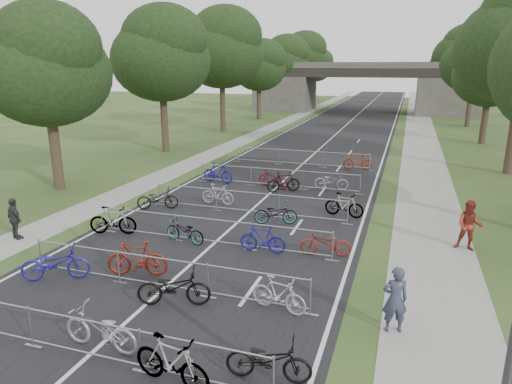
% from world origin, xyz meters
% --- Properties ---
extents(road, '(11.00, 140.00, 0.01)m').
position_xyz_m(road, '(0.00, 50.00, 0.01)').
color(road, black).
rests_on(road, ground).
extents(sidewalk_right, '(3.00, 140.00, 0.01)m').
position_xyz_m(sidewalk_right, '(8.00, 50.00, 0.01)').
color(sidewalk_right, gray).
rests_on(sidewalk_right, ground).
extents(sidewalk_left, '(2.00, 140.00, 0.01)m').
position_xyz_m(sidewalk_left, '(-7.50, 50.00, 0.01)').
color(sidewalk_left, gray).
rests_on(sidewalk_left, ground).
extents(lane_markings, '(0.12, 140.00, 0.00)m').
position_xyz_m(lane_markings, '(0.00, 50.00, 0.00)').
color(lane_markings, silver).
rests_on(lane_markings, ground).
extents(overpass_bridge, '(31.00, 8.00, 7.05)m').
position_xyz_m(overpass_bridge, '(0.00, 65.00, 3.53)').
color(overpass_bridge, '#45433D').
rests_on(overpass_bridge, ground).
extents(tree_left_0, '(6.72, 6.72, 10.25)m').
position_xyz_m(tree_left_0, '(-11.39, 15.93, 6.49)').
color(tree_left_0, '#33261C').
rests_on(tree_left_0, ground).
extents(tree_left_1, '(7.56, 7.56, 11.53)m').
position_xyz_m(tree_left_1, '(-11.39, 27.93, 7.30)').
color(tree_left_1, '#33261C').
rests_on(tree_left_1, ground).
extents(tree_left_2, '(8.40, 8.40, 12.81)m').
position_xyz_m(tree_left_2, '(-11.39, 39.93, 8.12)').
color(tree_left_2, '#33261C').
rests_on(tree_left_2, ground).
extents(tree_right_2, '(6.16, 6.16, 9.39)m').
position_xyz_m(tree_right_2, '(13.11, 39.93, 5.95)').
color(tree_right_2, '#33261C').
rests_on(tree_right_2, ground).
extents(tree_left_3, '(6.72, 6.72, 10.25)m').
position_xyz_m(tree_left_3, '(-11.39, 51.93, 6.49)').
color(tree_left_3, '#33261C').
rests_on(tree_left_3, ground).
extents(tree_right_3, '(7.17, 7.17, 10.93)m').
position_xyz_m(tree_right_3, '(13.11, 51.93, 6.92)').
color(tree_right_3, '#33261C').
rests_on(tree_right_3, ground).
extents(tree_left_4, '(7.56, 7.56, 11.53)m').
position_xyz_m(tree_left_4, '(-11.39, 63.93, 7.30)').
color(tree_left_4, '#33261C').
rests_on(tree_left_4, ground).
extents(tree_right_4, '(8.18, 8.18, 12.47)m').
position_xyz_m(tree_right_4, '(13.11, 63.93, 7.90)').
color(tree_right_4, '#33261C').
rests_on(tree_right_4, ground).
extents(tree_left_5, '(8.40, 8.40, 12.81)m').
position_xyz_m(tree_left_5, '(-11.39, 75.93, 8.12)').
color(tree_left_5, '#33261C').
rests_on(tree_left_5, ground).
extents(tree_right_5, '(6.16, 6.16, 9.39)m').
position_xyz_m(tree_right_5, '(13.11, 75.93, 5.95)').
color(tree_right_5, '#33261C').
rests_on(tree_right_5, ground).
extents(tree_left_6, '(6.72, 6.72, 10.25)m').
position_xyz_m(tree_left_6, '(-11.39, 87.93, 6.49)').
color(tree_left_6, '#33261C').
rests_on(tree_left_6, ground).
extents(tree_right_6, '(7.17, 7.17, 10.93)m').
position_xyz_m(tree_right_6, '(13.11, 87.93, 6.92)').
color(tree_right_6, '#33261C').
rests_on(tree_right_6, ground).
extents(barrier_row_1, '(9.70, 0.08, 1.10)m').
position_xyz_m(barrier_row_1, '(0.00, 3.60, 0.55)').
color(barrier_row_1, '#999BA1').
rests_on(barrier_row_1, ground).
extents(barrier_row_2, '(9.70, 0.08, 1.10)m').
position_xyz_m(barrier_row_2, '(0.00, 7.20, 0.55)').
color(barrier_row_2, '#999BA1').
rests_on(barrier_row_2, ground).
extents(barrier_row_3, '(9.70, 0.08, 1.10)m').
position_xyz_m(barrier_row_3, '(0.00, 11.00, 0.55)').
color(barrier_row_3, '#999BA1').
rests_on(barrier_row_3, ground).
extents(barrier_row_4, '(9.70, 0.08, 1.10)m').
position_xyz_m(barrier_row_4, '(0.00, 15.00, 0.55)').
color(barrier_row_4, '#999BA1').
rests_on(barrier_row_4, ground).
extents(barrier_row_5, '(9.70, 0.08, 1.10)m').
position_xyz_m(barrier_row_5, '(0.00, 20.00, 0.55)').
color(barrier_row_5, '#999BA1').
rests_on(barrier_row_5, ground).
extents(barrier_row_6, '(9.70, 0.08, 1.10)m').
position_xyz_m(barrier_row_6, '(0.00, 26.00, 0.55)').
color(barrier_row_6, '#999BA1').
rests_on(barrier_row_6, ground).
extents(bike_5, '(2.08, 0.79, 1.08)m').
position_xyz_m(bike_5, '(0.13, 4.04, 0.54)').
color(bike_5, '#A2A0A8').
rests_on(bike_5, ground).
extents(bike_6, '(2.00, 0.85, 1.17)m').
position_xyz_m(bike_6, '(2.39, 3.43, 0.58)').
color(bike_6, '#999BA1').
rests_on(bike_6, ground).
extents(bike_7, '(1.98, 0.91, 1.00)m').
position_xyz_m(bike_7, '(4.30, 4.25, 0.50)').
color(bike_7, black).
rests_on(bike_7, ground).
extents(bike_8, '(2.22, 1.63, 1.11)m').
position_xyz_m(bike_8, '(-3.58, 6.75, 0.56)').
color(bike_8, '#1F1A92').
rests_on(bike_8, ground).
extents(bike_9, '(2.08, 1.09, 1.20)m').
position_xyz_m(bike_9, '(-1.26, 7.84, 0.60)').
color(bike_9, maroon).
rests_on(bike_9, ground).
extents(bike_10, '(2.24, 1.37, 1.11)m').
position_xyz_m(bike_10, '(0.79, 6.50, 0.55)').
color(bike_10, black).
rests_on(bike_10, ground).
extents(bike_11, '(1.77, 0.85, 1.02)m').
position_xyz_m(bike_11, '(3.72, 7.13, 0.51)').
color(bike_11, '#B2B2BA').
rests_on(bike_11, ground).
extents(bike_12, '(2.02, 1.01, 1.17)m').
position_xyz_m(bike_12, '(-4.30, 10.82, 0.58)').
color(bike_12, '#999BA1').
rests_on(bike_12, ground).
extents(bike_13, '(1.84, 0.94, 0.92)m').
position_xyz_m(bike_13, '(-1.12, 10.91, 0.46)').
color(bike_13, '#999BA1').
rests_on(bike_13, ground).
extents(bike_14, '(1.75, 0.54, 1.05)m').
position_xyz_m(bike_14, '(2.04, 10.97, 0.52)').
color(bike_14, navy).
rests_on(bike_14, ground).
extents(bike_15, '(1.91, 0.99, 0.95)m').
position_xyz_m(bike_15, '(4.30, 11.38, 0.48)').
color(bike_15, maroon).
rests_on(bike_15, ground).
extents(bike_16, '(2.04, 1.46, 1.02)m').
position_xyz_m(bike_16, '(-4.30, 14.36, 0.51)').
color(bike_16, black).
rests_on(bike_16, ground).
extents(bike_17, '(1.73, 0.55, 1.03)m').
position_xyz_m(bike_17, '(-1.87, 15.96, 0.52)').
color(bike_17, '#9D9CA3').
rests_on(bike_17, ground).
extents(bike_18, '(1.96, 1.17, 0.97)m').
position_xyz_m(bike_18, '(1.63, 14.10, 0.49)').
color(bike_18, '#999BA1').
rests_on(bike_18, ground).
extents(bike_19, '(1.88, 0.83, 1.09)m').
position_xyz_m(bike_19, '(4.30, 16.04, 0.55)').
color(bike_19, '#999BA1').
rests_on(bike_19, ground).
extents(bike_20, '(2.01, 0.87, 1.17)m').
position_xyz_m(bike_20, '(-3.57, 19.98, 0.59)').
color(bike_20, navy).
rests_on(bike_20, ground).
extents(bike_21, '(2.14, 1.42, 1.06)m').
position_xyz_m(bike_21, '(-0.19, 19.92, 0.53)').
color(bike_21, maroon).
rests_on(bike_21, ground).
extents(bike_22, '(1.84, 1.45, 1.11)m').
position_xyz_m(bike_22, '(0.60, 19.20, 0.56)').
color(bike_22, black).
rests_on(bike_22, ground).
extents(bike_23, '(1.91, 0.80, 0.98)m').
position_xyz_m(bike_23, '(2.99, 20.52, 0.49)').
color(bike_23, '#ABABB3').
rests_on(bike_23, ground).
extents(bike_27, '(1.95, 0.86, 1.14)m').
position_xyz_m(bike_27, '(3.82, 25.97, 0.57)').
color(bike_27, maroon).
rests_on(bike_27, ground).
extents(pedestrian_a, '(0.76, 0.62, 1.80)m').
position_xyz_m(pedestrian_a, '(6.80, 7.10, 0.90)').
color(pedestrian_a, '#303348').
rests_on(pedestrian_a, ground).
extents(pedestrian_b, '(1.03, 0.86, 1.91)m').
position_xyz_m(pedestrian_b, '(9.20, 13.57, 0.95)').
color(pedestrian_b, maroon).
rests_on(pedestrian_b, ground).
extents(pedestrian_c, '(1.06, 0.72, 1.68)m').
position_xyz_m(pedestrian_c, '(-7.60, 9.14, 0.84)').
color(pedestrian_c, '#2A2A2D').
rests_on(pedestrian_c, ground).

